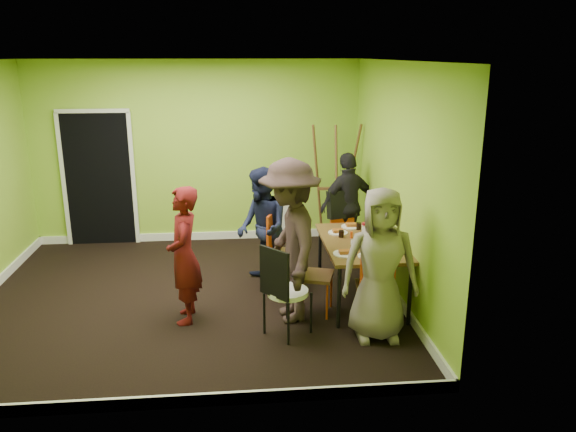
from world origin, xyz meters
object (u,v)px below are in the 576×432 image
at_px(chair_left_far, 281,247).
at_px(blue_bottle, 392,240).
at_px(person_back_end, 348,205).
at_px(chair_left_near, 308,267).
at_px(person_front_end, 380,265).
at_px(person_left_near, 290,241).
at_px(dining_table, 362,246).
at_px(person_standing, 184,255).
at_px(easel, 334,186).
at_px(thermos, 364,234).
at_px(chair_back_end, 343,212).
at_px(chair_front_end, 376,282).
at_px(person_left_far, 262,229).
at_px(orange_bottle, 351,235).
at_px(chair_bentwood, 283,287).

xyz_separation_m(chair_left_far, blue_bottle, (1.20, -0.75, 0.31)).
distance_m(blue_bottle, person_back_end, 1.84).
xyz_separation_m(chair_left_near, person_front_end, (0.65, -0.67, 0.27)).
xyz_separation_m(chair_left_far, person_back_end, (1.07, 1.08, 0.22)).
bearing_deg(person_left_near, person_back_end, 146.24).
relative_size(dining_table, person_standing, 0.98).
distance_m(person_left_near, person_back_end, 2.20).
distance_m(person_standing, person_front_end, 2.11).
distance_m(easel, thermos, 2.14).
bearing_deg(person_standing, chair_back_end, 128.21).
bearing_deg(easel, chair_back_end, -89.18).
bearing_deg(person_left_near, chair_front_end, 63.67).
bearing_deg(person_left_far, orange_bottle, 54.19).
bearing_deg(easel, person_left_far, -127.41).
relative_size(chair_left_far, chair_left_near, 1.02).
bearing_deg(person_front_end, chair_bentwood, 176.45).
relative_size(blue_bottle, person_left_far, 0.14).
bearing_deg(thermos, chair_left_near, -163.50).
bearing_deg(person_front_end, person_left_near, 151.45).
bearing_deg(person_left_far, chair_front_end, 27.73).
height_order(blue_bottle, person_left_near, person_left_near).
bearing_deg(chair_bentwood, person_back_end, 112.90).
xyz_separation_m(easel, thermos, (-0.02, -2.14, -0.08)).
distance_m(chair_left_far, easel, 1.93).
bearing_deg(person_standing, easel, 137.81).
height_order(chair_back_end, thermos, chair_back_end).
height_order(chair_bentwood, person_back_end, person_back_end).
bearing_deg(person_standing, person_left_near, 85.50).
relative_size(chair_left_near, blue_bottle, 4.59).
bearing_deg(person_left_near, chair_back_end, 146.79).
relative_size(orange_bottle, person_front_end, 0.05).
bearing_deg(chair_front_end, easel, 96.35).
distance_m(orange_bottle, person_standing, 2.00).
bearing_deg(dining_table, blue_bottle, -44.83).
xyz_separation_m(chair_left_near, orange_bottle, (0.57, 0.38, 0.25)).
xyz_separation_m(dining_table, chair_left_near, (-0.67, -0.25, -0.16)).
xyz_separation_m(thermos, person_front_end, (-0.04, -0.87, -0.05)).
xyz_separation_m(chair_front_end, person_back_end, (0.14, 2.27, 0.24)).
xyz_separation_m(chair_bentwood, person_left_near, (0.11, 0.42, 0.36)).
bearing_deg(thermos, blue_bottle, -41.69).
distance_m(chair_front_end, person_front_end, 0.34).
distance_m(blue_bottle, person_standing, 2.33).
height_order(easel, thermos, easel).
xyz_separation_m(thermos, blue_bottle, (0.26, -0.24, -0.00)).
height_order(chair_left_near, easel, easel).
height_order(dining_table, chair_left_near, chair_left_near).
bearing_deg(chair_left_far, person_standing, -33.25).
bearing_deg(thermos, person_left_far, 153.16).
bearing_deg(chair_back_end, chair_bentwood, 48.38).
relative_size(orange_bottle, person_standing, 0.05).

